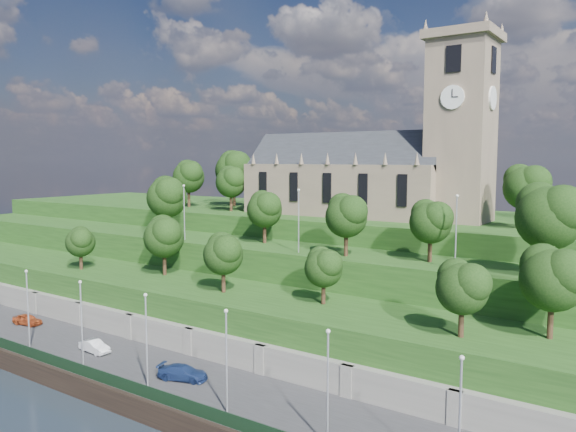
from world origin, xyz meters
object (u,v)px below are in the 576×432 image
Objects in this scene: church at (374,167)px; car_right at (183,372)px; car_left at (27,320)px; car_middle at (95,346)px.

car_right is (-1.19, -40.36, -19.79)m from church.
church is at bearing -50.18° from car_left.
church is 44.96m from car_right.
church is 9.28× the size of car_left.
car_right is at bearing -91.69° from church.
car_right is at bearing -104.36° from car_left.
car_middle is at bearing -107.01° from car_left.
car_left is (-31.45, -38.58, -19.81)m from church.
car_right is (30.26, -1.78, 0.02)m from car_left.
car_left is at bearing -129.19° from church.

